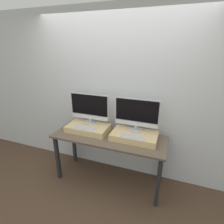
# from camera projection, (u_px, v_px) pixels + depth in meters

# --- Properties ---
(ground_plane) EXTENTS (12.00, 12.00, 0.00)m
(ground_plane) POSITION_uv_depth(u_px,v_px,m) (102.00, 193.00, 2.60)
(ground_plane) COLOR #4C3828
(wall_back) EXTENTS (8.00, 0.04, 2.60)m
(wall_back) POSITION_uv_depth(u_px,v_px,m) (117.00, 97.00, 2.73)
(wall_back) COLOR silver
(wall_back) RESTS_ON ground_plane
(workbench) EXTENTS (1.68, 0.61, 0.80)m
(workbench) POSITION_uv_depth(u_px,v_px,m) (109.00, 142.00, 2.61)
(workbench) COLOR brown
(workbench) RESTS_ON ground_plane
(wooden_riser_left) EXTENTS (0.65, 0.38, 0.09)m
(wooden_riser_left) POSITION_uv_depth(u_px,v_px,m) (88.00, 128.00, 2.73)
(wooden_riser_left) COLOR #D6B77F
(wooden_riser_left) RESTS_ON workbench
(monitor_left) EXTENTS (0.63, 0.19, 0.48)m
(monitor_left) POSITION_uv_depth(u_px,v_px,m) (90.00, 108.00, 2.69)
(monitor_left) COLOR #B2B2B7
(monitor_left) RESTS_ON wooden_riser_left
(keyboard_left) EXTENTS (0.34, 0.11, 0.01)m
(keyboard_left) POSITION_uv_depth(u_px,v_px,m) (84.00, 128.00, 2.60)
(keyboard_left) COLOR silver
(keyboard_left) RESTS_ON wooden_riser_left
(wooden_riser_right) EXTENTS (0.65, 0.38, 0.09)m
(wooden_riser_right) POSITION_uv_depth(u_px,v_px,m) (134.00, 136.00, 2.49)
(wooden_riser_right) COLOR #D6B77F
(wooden_riser_right) RESTS_ON workbench
(monitor_right) EXTENTS (0.63, 0.19, 0.48)m
(monitor_right) POSITION_uv_depth(u_px,v_px,m) (137.00, 114.00, 2.45)
(monitor_right) COLOR #B2B2B7
(monitor_right) RESTS_ON wooden_riser_right
(keyboard_right) EXTENTS (0.34, 0.11, 0.01)m
(keyboard_right) POSITION_uv_depth(u_px,v_px,m) (132.00, 137.00, 2.36)
(keyboard_right) COLOR silver
(keyboard_right) RESTS_ON wooden_riser_right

